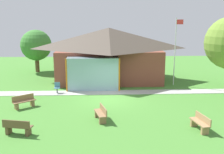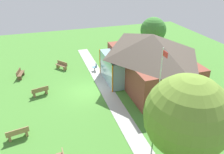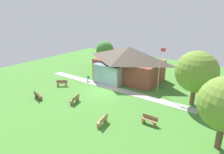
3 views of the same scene
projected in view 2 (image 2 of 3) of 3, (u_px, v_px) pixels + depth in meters
The scene contains 11 objects.
ground_plane at pixel (88, 92), 20.90m from camera, with size 44.00×44.00×0.00m, color #478433.
pavilion at pixel (149, 58), 21.40m from camera, with size 10.45×7.59×4.96m.
footpath at pixel (106, 89), 21.37m from camera, with size 22.44×1.30×0.03m, color #ADADA8.
flagpole at pixel (160, 83), 15.64m from camera, with size 0.64×0.08×5.87m.
bench_mid_left at pixel (62, 65), 25.21m from camera, with size 1.45×1.27×0.84m.
bench_front_left at pixel (20, 74), 23.30m from camera, with size 1.56×0.76×0.84m.
bench_front_center at pixel (40, 91), 20.17m from camera, with size 0.79×1.56×0.84m.
bench_front_right at pixel (18, 133), 15.23m from camera, with size 0.70×1.55×0.84m.
patio_chair_west at pixel (95, 67), 24.74m from camera, with size 0.45×0.45×0.86m.
tree_behind_pavilion_left at pixel (153, 30), 28.92m from camera, with size 3.31×3.31×4.59m.
tree_east_hedge at pixel (187, 117), 11.36m from camera, with size 4.44×4.44×6.03m.
Camera 2 is at (17.77, -3.42, 10.79)m, focal length 35.93 mm.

